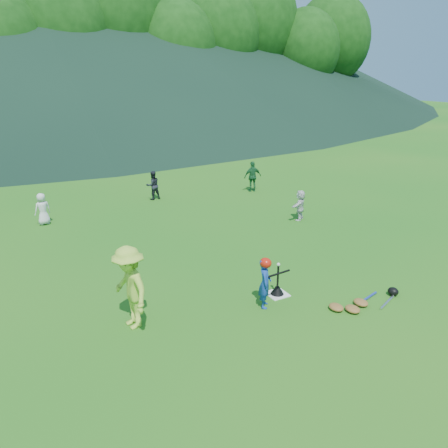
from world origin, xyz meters
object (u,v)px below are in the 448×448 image
fielder_b (153,185)px  equipment_pile (361,303)px  batter_child (265,283)px  batting_tee (277,289)px  home_plate (277,294)px  adult_coach (130,288)px  fielder_c (253,177)px  fielder_a (43,209)px  fielder_d (300,205)px

fielder_b → equipment_pile: 9.93m
batter_child → batting_tee: size_ratio=1.60×
home_plate → adult_coach: adult_coach is taller
home_plate → equipment_pile: 1.80m
batter_child → fielder_c: (4.74, 8.07, 0.08)m
batter_child → fielder_a: batter_child is taller
fielder_b → batter_child: bearing=81.7°
fielder_b → batting_tee: fielder_b is taller
batter_child → batting_tee: (0.54, 0.29, -0.41)m
fielder_c → fielder_a: bearing=10.7°
home_plate → batting_tee: size_ratio=0.66×
fielder_c → equipment_pile: fielder_c is taller
batter_child → fielder_d: (4.20, 4.23, -0.03)m
equipment_pile → home_plate: bearing=136.2°
fielder_b → fielder_c: (4.01, -0.83, 0.07)m
home_plate → batting_tee: batting_tee is taller
batter_child → fielder_a: (-3.41, 7.81, -0.02)m
fielder_a → batter_child: bearing=97.7°
batting_tee → equipment_pile: (1.30, -1.25, -0.06)m
batter_child → fielder_d: bearing=-10.9°
fielder_d → fielder_a: bearing=-60.4°
fielder_d → batting_tee: bearing=12.0°
home_plate → batting_tee: (0.00, 0.00, 0.12)m
fielder_b → fielder_c: fielder_c is taller
home_plate → batting_tee: 0.12m
batter_child → fielder_c: 9.36m
equipment_pile → batting_tee: bearing=136.2°
batter_child → fielder_d: batter_child is taller
fielder_a → fielder_c: (8.14, 0.26, 0.11)m
fielder_c → batting_tee: size_ratio=1.84×
adult_coach → fielder_b: 8.98m
adult_coach → fielder_a: adult_coach is taller
batter_child → fielder_b: size_ratio=0.98×
home_plate → fielder_c: fielder_c is taller
fielder_b → batting_tee: size_ratio=1.64×
home_plate → fielder_c: size_ratio=0.36×
batting_tee → fielder_d: bearing=47.1°
fielder_d → batting_tee: 5.39m
home_plate → fielder_d: size_ratio=0.44×
batting_tee → fielder_c: bearing=61.6°
fielder_d → adult_coach: bearing=-7.3°
batter_child → fielder_c: size_ratio=0.87×
home_plate → batter_child: (-0.54, -0.29, 0.53)m
fielder_a → fielder_c: size_ratio=0.83×
fielder_d → batting_tee: fielder_d is taller
home_plate → fielder_c: bearing=61.6°
adult_coach → fielder_d: bearing=109.4°
fielder_d → equipment_pile: size_ratio=0.57×
fielder_d → batting_tee: (-3.66, -3.94, -0.38)m
fielder_c → fielder_d: 3.88m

